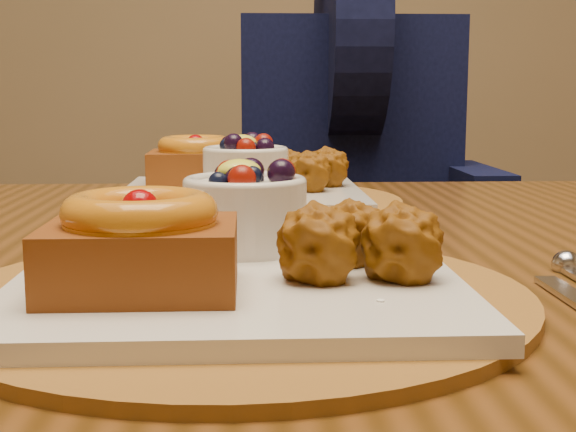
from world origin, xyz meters
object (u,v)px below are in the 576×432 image
object	(u,v)px
dining_table	(241,321)
chair_far	(350,308)
place_setting_far	(239,184)
diner	(348,118)
place_setting_near	(233,263)

from	to	relation	value
dining_table	chair_far	xyz separation A→B (m)	(0.21, 0.85, -0.23)
chair_far	dining_table	bearing A→B (deg)	-88.91
place_setting_far	diner	bearing A→B (deg)	69.86
place_setting_near	place_setting_far	distance (m)	0.43
place_setting_near	diner	size ratio (longest dim) A/B	0.48
place_setting_far	chair_far	bearing A→B (deg)	71.07
dining_table	place_setting_near	xyz separation A→B (m)	(-0.00, -0.21, 0.10)
place_setting_near	place_setting_far	size ratio (longest dim) A/B	1.00
place_setting_far	diner	xyz separation A→B (m)	(0.20, 0.53, 0.06)
chair_far	diner	size ratio (longest dim) A/B	1.04
chair_far	diner	world-z (taller)	diner
place_setting_near	place_setting_far	xyz separation A→B (m)	(-0.00, 0.43, 0.00)
diner	place_setting_near	bearing A→B (deg)	-98.40
dining_table	place_setting_near	size ratio (longest dim) A/B	4.21
dining_table	place_setting_far	xyz separation A→B (m)	(-0.00, 0.21, 0.10)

